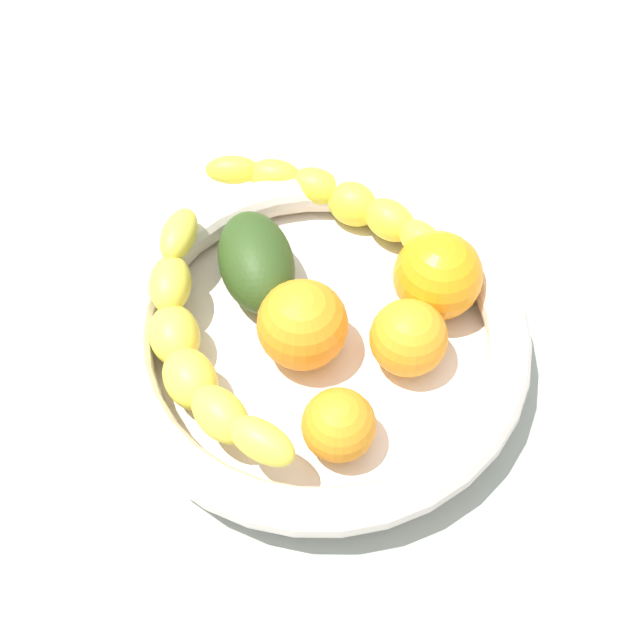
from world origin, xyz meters
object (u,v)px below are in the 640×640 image
(orange_front, at_px, (302,325))
(orange_mid_left, at_px, (438,276))
(banana_draped_right, at_px, (193,347))
(orange_rear, at_px, (339,425))
(orange_mid_right, at_px, (408,338))
(avocado_dark, at_px, (256,262))
(fruit_bowl, at_px, (320,337))
(banana_draped_left, at_px, (348,207))

(orange_front, distance_m, orange_mid_left, 0.11)
(banana_draped_right, distance_m, orange_rear, 0.12)
(orange_front, relative_size, orange_mid_right, 1.17)
(orange_rear, distance_m, avocado_dark, 0.15)
(banana_draped_right, height_order, orange_rear, banana_draped_right)
(orange_front, bearing_deg, banana_draped_right, 143.18)
(avocado_dark, bearing_deg, orange_mid_right, -81.97)
(banana_draped_right, bearing_deg, avocado_dark, 13.21)
(fruit_bowl, xyz_separation_m, banana_draped_right, (-0.08, 0.05, 0.03))
(orange_front, relative_size, avocado_dark, 0.71)
(banana_draped_left, height_order, orange_rear, orange_rear)
(orange_mid_left, bearing_deg, orange_rear, -172.41)
(orange_mid_left, bearing_deg, banana_draped_right, 149.10)
(orange_front, bearing_deg, banana_draped_left, 23.79)
(avocado_dark, bearing_deg, orange_front, -109.56)
(orange_rear, bearing_deg, banana_draped_left, 36.97)
(banana_draped_left, bearing_deg, orange_mid_right, -122.78)
(fruit_bowl, relative_size, banana_draped_right, 1.47)
(orange_mid_right, bearing_deg, avocado_dark, 98.03)
(banana_draped_left, height_order, orange_mid_left, orange_mid_left)
(orange_front, xyz_separation_m, avocado_dark, (0.02, 0.07, -0.01))
(banana_draped_left, relative_size, orange_front, 3.77)
(fruit_bowl, distance_m, orange_front, 0.03)
(avocado_dark, bearing_deg, fruit_bowl, -98.66)
(orange_rear, bearing_deg, orange_mid_left, 7.59)
(fruit_bowl, height_order, banana_draped_right, banana_draped_right)
(orange_mid_left, xyz_separation_m, orange_mid_right, (-0.06, -0.01, -0.01))
(orange_mid_left, height_order, avocado_dark, orange_mid_left)
(orange_mid_right, bearing_deg, fruit_bowl, 117.16)
(banana_draped_right, xyz_separation_m, orange_rear, (0.02, -0.12, -0.01))
(banana_draped_right, bearing_deg, fruit_bowl, -34.84)
(orange_rear, bearing_deg, orange_mid_right, 2.98)
(banana_draped_right, relative_size, orange_rear, 4.16)
(orange_rear, bearing_deg, fruit_bowl, 48.64)
(banana_draped_right, relative_size, orange_mid_right, 3.73)
(banana_draped_left, xyz_separation_m, orange_rear, (-0.16, -0.12, 0.00))
(fruit_bowl, bearing_deg, orange_rear, -131.36)
(banana_draped_right, bearing_deg, orange_mid_right, -46.35)
(banana_draped_right, bearing_deg, orange_front, -36.82)
(fruit_bowl, xyz_separation_m, orange_front, (-0.01, 0.01, 0.03))
(orange_mid_right, height_order, orange_rear, orange_mid_right)
(banana_draped_left, bearing_deg, fruit_bowl, -151.18)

